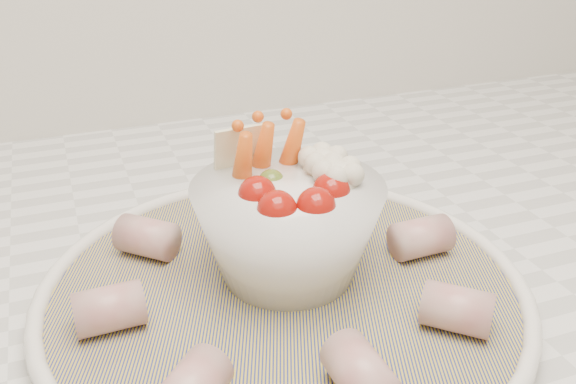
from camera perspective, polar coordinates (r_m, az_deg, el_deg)
name	(u,v)px	position (r m, az deg, el deg)	size (l,w,h in m)	color
serving_platter	(284,291)	(0.47, -0.39, -8.79)	(0.45, 0.45, 0.02)	navy
veggie_bowl	(289,224)	(0.46, 0.06, -2.88)	(0.14, 0.14, 0.11)	white
cured_meat_rolls	(282,269)	(0.46, -0.52, -6.84)	(0.28, 0.29, 0.03)	#A54B4C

